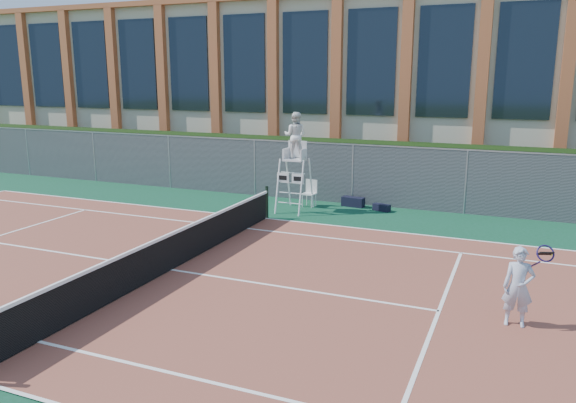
% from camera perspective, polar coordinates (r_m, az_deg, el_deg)
% --- Properties ---
extents(ground, '(120.00, 120.00, 0.00)m').
position_cam_1_polar(ground, '(14.10, -11.81, -6.91)').
color(ground, '#233814').
extents(apron, '(36.00, 20.00, 0.01)m').
position_cam_1_polar(apron, '(14.88, -9.63, -5.75)').
color(apron, '#0E3E22').
rests_on(apron, ground).
extents(tennis_court, '(23.77, 10.97, 0.02)m').
position_cam_1_polar(tennis_court, '(14.09, -11.81, -6.84)').
color(tennis_court, brown).
rests_on(tennis_court, apron).
extents(tennis_net, '(0.10, 11.30, 1.10)m').
position_cam_1_polar(tennis_net, '(13.93, -11.91, -4.83)').
color(tennis_net, black).
rests_on(tennis_net, ground).
extents(fence, '(40.00, 0.06, 2.20)m').
position_cam_1_polar(fence, '(21.42, 1.43, 3.08)').
color(fence, '#595E60').
rests_on(fence, ground).
extents(hedge, '(40.00, 1.40, 2.20)m').
position_cam_1_polar(hedge, '(22.52, 2.54, 3.55)').
color(hedge, black).
rests_on(hedge, ground).
extents(building, '(45.00, 10.60, 8.22)m').
position_cam_1_polar(building, '(29.84, 8.00, 11.54)').
color(building, '#BDB79D').
rests_on(building, ground).
extents(umpire_chair, '(0.98, 1.50, 3.49)m').
position_cam_1_polar(umpire_chair, '(19.45, 0.73, 6.43)').
color(umpire_chair, white).
rests_on(umpire_chair, ground).
extents(plastic_chair, '(0.48, 0.48, 0.96)m').
position_cam_1_polar(plastic_chair, '(20.41, 2.28, 1.11)').
color(plastic_chair, silver).
rests_on(plastic_chair, apron).
extents(sports_bag_near, '(0.85, 0.42, 0.35)m').
position_cam_1_polar(sports_bag_near, '(20.53, 6.63, -0.03)').
color(sports_bag_near, black).
rests_on(sports_bag_near, apron).
extents(sports_bag_far, '(0.66, 0.44, 0.24)m').
position_cam_1_polar(sports_bag_far, '(20.02, 9.48, -0.59)').
color(sports_bag_far, black).
rests_on(sports_bag_far, apron).
extents(tennis_player, '(0.89, 0.62, 1.56)m').
position_cam_1_polar(tennis_player, '(11.46, 22.38, -7.98)').
color(tennis_player, '#A9B4CB').
rests_on(tennis_player, tennis_court).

